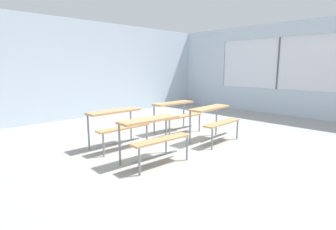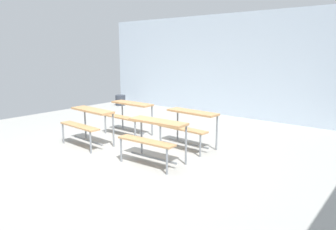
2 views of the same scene
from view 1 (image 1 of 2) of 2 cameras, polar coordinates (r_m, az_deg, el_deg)
ground at (r=5.29m, az=4.69°, el=-7.42°), size 10.00×9.00×0.05m
wall_back at (r=8.68m, az=-18.41°, el=9.32°), size 10.00×0.12×3.00m
wall_right at (r=9.35m, az=26.38°, el=8.49°), size 0.12×9.00×3.00m
desk_bench_r0c0 at (r=4.36m, az=-3.24°, el=-3.25°), size 1.13×0.64×0.74m
desk_bench_r0c1 at (r=5.68m, az=9.94°, el=-0.17°), size 1.13×0.64×0.74m
desk_bench_r1c0 at (r=5.26m, az=-10.97°, el=-1.04°), size 1.10×0.60×0.74m
desk_bench_r1c1 at (r=6.35m, az=1.87°, el=1.10°), size 1.12×0.64×0.74m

